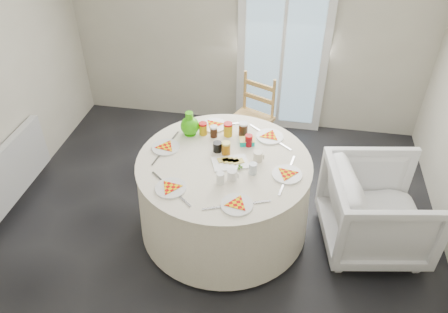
% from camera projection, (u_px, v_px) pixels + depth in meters
% --- Properties ---
extents(floor, '(4.00, 4.00, 0.00)m').
position_uv_depth(floor, '(214.00, 239.00, 3.89)').
color(floor, black).
rests_on(floor, ground).
extents(wall_back, '(4.00, 0.02, 2.60)m').
position_uv_depth(wall_back, '(248.00, 17.00, 4.66)').
color(wall_back, '#BCB5A3').
rests_on(wall_back, floor).
extents(glass_door, '(1.00, 0.08, 2.10)m').
position_uv_depth(glass_door, '(284.00, 44.00, 4.71)').
color(glass_door, silver).
rests_on(glass_door, floor).
extents(radiator, '(0.07, 1.00, 0.55)m').
position_uv_depth(radiator, '(14.00, 168.00, 4.09)').
color(radiator, silver).
rests_on(radiator, floor).
extents(table, '(1.49, 1.49, 0.75)m').
position_uv_depth(table, '(224.00, 195.00, 3.80)').
color(table, white).
rests_on(table, floor).
extents(wooden_chair, '(0.53, 0.52, 0.91)m').
position_uv_depth(wooden_chair, '(250.00, 118.00, 4.61)').
color(wooden_chair, tan).
rests_on(wooden_chair, floor).
extents(armchair, '(0.90, 0.94, 0.85)m').
position_uv_depth(armchair, '(378.00, 209.00, 3.64)').
color(armchair, white).
rests_on(armchair, floor).
extents(place_settings, '(1.66, 1.66, 0.02)m').
position_uv_depth(place_settings, '(224.00, 159.00, 3.56)').
color(place_settings, white).
rests_on(place_settings, table).
extents(jar_cluster, '(0.53, 0.40, 0.14)m').
position_uv_depth(jar_cluster, '(224.00, 133.00, 3.77)').
color(jar_cluster, '#AA471D').
rests_on(jar_cluster, table).
extents(butter_tub, '(0.15, 0.12, 0.05)m').
position_uv_depth(butter_tub, '(247.00, 141.00, 3.74)').
color(butter_tub, '#03B0A1').
rests_on(butter_tub, table).
extents(green_pitcher, '(0.21, 0.21, 0.22)m').
position_uv_depth(green_pitcher, '(190.00, 123.00, 3.81)').
color(green_pitcher, '#35C00A').
rests_on(green_pitcher, table).
extents(cheese_platter, '(0.33, 0.27, 0.04)m').
position_uv_depth(cheese_platter, '(230.00, 162.00, 3.53)').
color(cheese_platter, white).
rests_on(cheese_platter, table).
extents(mugs_glasses, '(0.62, 0.62, 0.10)m').
position_uv_depth(mugs_glasses, '(236.00, 156.00, 3.53)').
color(mugs_glasses, '#AFAEAE').
rests_on(mugs_glasses, table).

